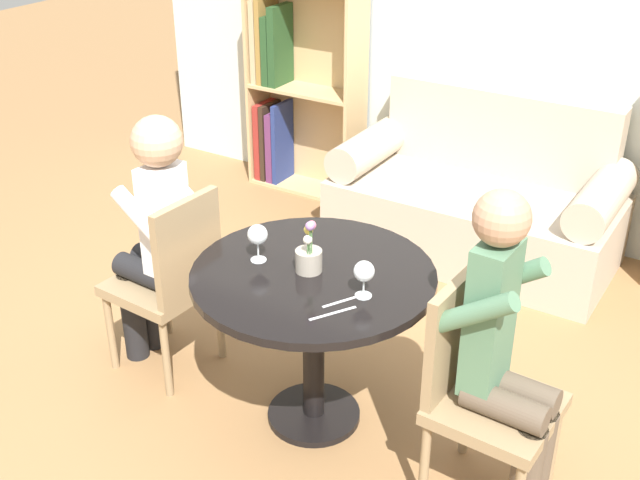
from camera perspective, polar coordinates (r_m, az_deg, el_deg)
The scene contains 14 objects.
ground_plane at distance 3.57m, azimuth -0.43°, elevation -12.44°, with size 16.00×16.00×0.00m, color olive.
back_wall at distance 4.84m, azimuth 14.24°, elevation 15.63°, with size 5.20×0.05×2.70m.
round_table at distance 3.22m, azimuth -0.47°, elevation -4.41°, with size 0.97×0.97×0.73m.
couch at distance 4.78m, azimuth 11.12°, elevation 2.61°, with size 1.61×0.80×0.92m.
bookshelf_left at distance 5.49m, azimuth -1.88°, elevation 10.66°, with size 0.79×0.28×1.41m.
chair_left at distance 3.64m, azimuth -10.49°, elevation -2.58°, with size 0.44×0.44×0.90m.
chair_right at distance 2.99m, azimuth 11.22°, elevation -10.16°, with size 0.44×0.44×0.90m.
person_left at distance 3.61m, azimuth -11.67°, elevation 0.36°, with size 0.43×0.36×1.24m.
person_right at distance 2.86m, azimuth 13.15°, elevation -8.05°, with size 0.43×0.35×1.27m.
wine_glass_left at distance 3.19m, azimuth -4.46°, elevation 0.30°, with size 0.08×0.08×0.16m.
wine_glass_right at distance 2.95m, azimuth 3.15°, elevation -2.29°, with size 0.08×0.08×0.15m.
flower_vase at distance 3.12m, azimuth -0.81°, elevation -1.15°, with size 0.11×0.11×0.23m.
knife_left_setting at distance 2.97m, azimuth 1.78°, elevation -4.31°, with size 0.10×0.17×0.00m.
fork_left_setting at distance 2.89m, azimuth 0.91°, elevation -5.24°, with size 0.11×0.17×0.00m.
Camera 1 is at (1.46, -2.30, 2.31)m, focal length 45.00 mm.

